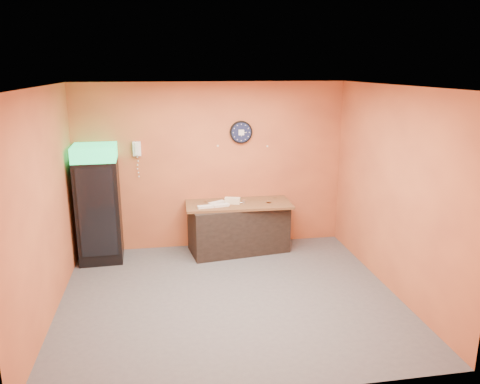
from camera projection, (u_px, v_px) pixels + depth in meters
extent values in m
plane|color=#47474C|center=(230.00, 297.00, 6.35)|extent=(4.50, 4.50, 0.00)
cube|color=#CF6A3A|center=(212.00, 166.00, 7.89)|extent=(4.50, 0.02, 2.80)
cube|color=#CF6A3A|center=(45.00, 207.00, 5.62)|extent=(0.02, 4.00, 2.80)
cube|color=#CF6A3A|center=(393.00, 191.00, 6.35)|extent=(0.02, 4.00, 2.80)
cube|color=white|center=(229.00, 86.00, 5.62)|extent=(4.50, 4.00, 0.02)
cube|color=black|center=(99.00, 211.00, 7.41)|extent=(0.68, 0.68, 1.64)
cube|color=#17C763|center=(94.00, 153.00, 7.17)|extent=(0.68, 0.68, 0.23)
cube|color=black|center=(95.00, 213.00, 7.07)|extent=(0.54, 0.04, 1.40)
cube|color=black|center=(239.00, 228.00, 7.87)|extent=(1.69, 0.93, 0.80)
cylinder|color=black|center=(241.00, 132.00, 7.80)|extent=(0.38, 0.05, 0.38)
cylinder|color=#0F1433|center=(241.00, 132.00, 7.77)|extent=(0.33, 0.01, 0.33)
cube|color=white|center=(241.00, 132.00, 7.77)|extent=(0.09, 0.00, 0.09)
cube|color=white|center=(137.00, 149.00, 7.56)|extent=(0.13, 0.07, 0.23)
cube|color=white|center=(137.00, 149.00, 7.51)|extent=(0.05, 0.04, 0.19)
cube|color=brown|center=(239.00, 204.00, 7.77)|extent=(1.76, 0.79, 0.04)
cube|color=beige|center=(232.00, 202.00, 7.70)|extent=(0.27, 0.16, 0.05)
cube|color=beige|center=(232.00, 199.00, 7.69)|extent=(0.27, 0.16, 0.05)
cube|color=silver|center=(205.00, 207.00, 7.48)|extent=(0.26, 0.13, 0.04)
cube|color=silver|center=(221.00, 205.00, 7.56)|extent=(0.28, 0.16, 0.04)
cube|color=silver|center=(217.00, 203.00, 7.68)|extent=(0.31, 0.25, 0.04)
cylinder|color=silver|center=(244.00, 202.00, 7.73)|extent=(0.06, 0.06, 0.06)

